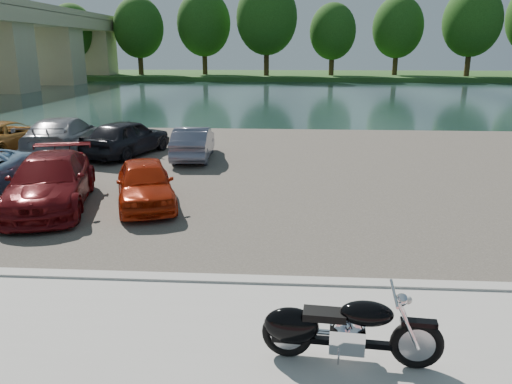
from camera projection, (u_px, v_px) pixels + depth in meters
ground at (267, 351)px, 6.94m from camera, size 200.00×200.00×0.00m
kerb at (272, 282)px, 8.84m from camera, size 60.00×0.30×0.14m
parking_lot at (281, 169)px, 17.49m from camera, size 60.00×18.00×0.04m
river at (287, 96)px, 45.31m from camera, size 120.00×40.00×0.00m
far_bank at (288, 75)px, 75.93m from camera, size 120.00×24.00×0.60m
far_trees at (321, 23)px, 67.72m from camera, size 70.25×10.68×12.52m
motorcycle at (334, 329)px, 6.46m from camera, size 2.33×0.75×1.05m
car_3 at (50, 182)px, 13.03m from camera, size 3.05×5.02×1.36m
car_4 at (145, 183)px, 13.19m from camera, size 2.51×3.84×1.21m
car_6 at (6, 137)px, 19.87m from camera, size 2.94×5.02×1.31m
car_7 at (64, 136)px, 19.51m from camera, size 2.66×5.38×1.50m
car_8 at (127, 137)px, 19.44m from camera, size 2.87×4.51×1.43m
car_9 at (193, 143)px, 18.90m from camera, size 1.52×3.79×1.22m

